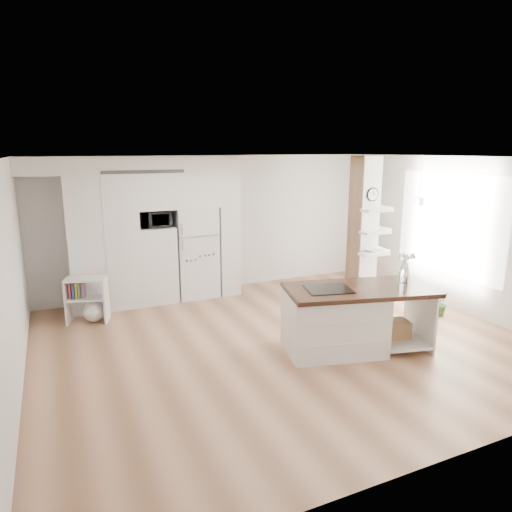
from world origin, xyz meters
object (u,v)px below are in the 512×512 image
Objects in this scene: refrigerator at (195,252)px; kitchen_island at (342,318)px; bookshelf at (89,303)px; floor_plant_a at (442,303)px.

kitchen_island is (1.15, -3.28, -0.39)m from refrigerator.
bookshelf is (-3.18, 2.64, -0.15)m from kitchen_island.
bookshelf is at bearing 154.27° from kitchen_island.
bookshelf reaches higher than floor_plant_a.
bookshelf is 1.71× the size of floor_plant_a.
floor_plant_a is at bearing -4.21° from bookshelf.
kitchen_island is 2.43m from floor_plant_a.
refrigerator reaches higher than floor_plant_a.
bookshelf is 5.98m from floor_plant_a.
kitchen_island is 5.00× the size of floor_plant_a.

